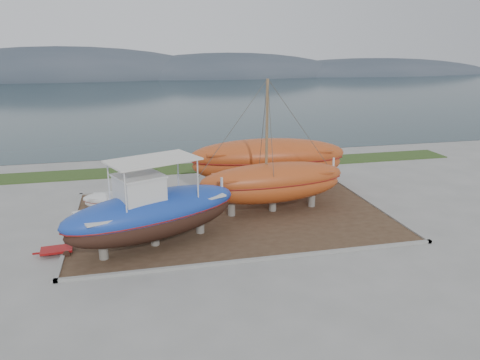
{
  "coord_description": "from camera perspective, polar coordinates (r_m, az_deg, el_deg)",
  "views": [
    {
      "loc": [
        -5.48,
        -21.52,
        9.93
      ],
      "look_at": [
        0.5,
        4.0,
        2.21
      ],
      "focal_mm": 35.0,
      "sensor_mm": 36.0,
      "label": 1
    }
  ],
  "objects": [
    {
      "name": "ground",
      "position": [
        24.33,
        1.01,
        -7.69
      ],
      "size": [
        140.0,
        140.0,
        0.0
      ],
      "primitive_type": "plane",
      "color": "gray",
      "rests_on": "ground"
    },
    {
      "name": "white_dinghy",
      "position": [
        28.74,
        -14.28,
        -2.78
      ],
      "size": [
        4.76,
        2.65,
        1.35
      ],
      "primitive_type": null,
      "rotation": [
        0.0,
        0.0,
        -0.22
      ],
      "color": "silver",
      "rests_on": "dirt_patch"
    },
    {
      "name": "dirt_patch",
      "position": [
        27.92,
        -1.0,
        -4.37
      ],
      "size": [
        18.0,
        12.0,
        0.06
      ],
      "primitive_type": "cube",
      "color": "#422D1E",
      "rests_on": "ground"
    },
    {
      "name": "red_trailer",
      "position": [
        24.71,
        -21.44,
        -8.11
      ],
      "size": [
        2.29,
        1.29,
        0.31
      ],
      "primitive_type": null,
      "rotation": [
        0.0,
        0.0,
        0.09
      ],
      "color": "#9D1112",
      "rests_on": "ground"
    },
    {
      "name": "curb_frame",
      "position": [
        27.9,
        -1.0,
        -4.28
      ],
      "size": [
        18.6,
        12.6,
        0.15
      ],
      "primitive_type": null,
      "color": "gray",
      "rests_on": "ground"
    },
    {
      "name": "orange_sailboat",
      "position": [
        27.62,
        4.15,
        4.01
      ],
      "size": [
        9.3,
        3.47,
        7.93
      ],
      "primitive_type": null,
      "rotation": [
        0.0,
        0.0,
        0.09
      ],
      "color": "#A9441A",
      "rests_on": "dirt_patch"
    },
    {
      "name": "sea",
      "position": [
        92.22,
        -9.84,
        9.99
      ],
      "size": [
        260.0,
        100.0,
        0.04
      ],
      "primitive_type": null,
      "color": "#1A2F34",
      "rests_on": "ground"
    },
    {
      "name": "orange_bare_hull",
      "position": [
        32.11,
        3.42,
        1.76
      ],
      "size": [
        10.99,
        4.03,
        3.53
      ],
      "primitive_type": null,
      "rotation": [
        0.0,
        0.0,
        -0.08
      ],
      "color": "#A9441A",
      "rests_on": "dirt_patch"
    },
    {
      "name": "grass_strip",
      "position": [
        38.71,
        -4.6,
        1.55
      ],
      "size": [
        44.0,
        3.0,
        0.08
      ],
      "primitive_type": "cube",
      "color": "#284219",
      "rests_on": "ground"
    },
    {
      "name": "blue_caique",
      "position": [
        23.55,
        -10.56,
        -2.8
      ],
      "size": [
        9.69,
        6.32,
        4.47
      ],
      "primitive_type": null,
      "rotation": [
        0.0,
        0.0,
        0.4
      ],
      "color": "#1C41AE",
      "rests_on": "dirt_patch"
    },
    {
      "name": "mountain_ridge",
      "position": [
        146.96,
        -11.26,
        12.22
      ],
      "size": [
        200.0,
        36.0,
        20.0
      ],
      "primitive_type": null,
      "color": "#333D49",
      "rests_on": "ground"
    }
  ]
}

